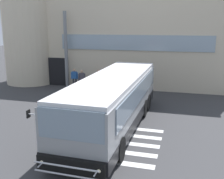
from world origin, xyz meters
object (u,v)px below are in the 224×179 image
at_px(bus_main_foreground, 114,102).
at_px(safety_bollard_yellow, 118,90).
at_px(passenger_near_column, 75,78).
at_px(entry_support_column, 66,50).
at_px(passenger_by_doorway, 82,79).
at_px(passenger_at_curb_edge, 99,79).

distance_m(bus_main_foreground, safety_bollard_yellow, 6.24).
xyz_separation_m(bus_main_foreground, safety_bollard_yellow, (-1.31, 6.04, -0.88)).
height_order(passenger_near_column, safety_bollard_yellow, passenger_near_column).
bearing_deg(safety_bollard_yellow, entry_support_column, 159.80).
bearing_deg(passenger_near_column, passenger_by_doorway, -28.79).
distance_m(passenger_by_doorway, safety_bollard_yellow, 3.47).
bearing_deg(passenger_by_doorway, bus_main_foreground, -57.20).
relative_size(entry_support_column, safety_bollard_yellow, 6.95).
height_order(bus_main_foreground, passenger_at_curb_edge, bus_main_foreground).
xyz_separation_m(passenger_by_doorway, passenger_at_curb_edge, (1.25, 0.49, 0.00)).
distance_m(entry_support_column, passenger_by_doorway, 2.83).
xyz_separation_m(bus_main_foreground, passenger_at_curb_edge, (-3.32, 7.59, -0.40)).
height_order(entry_support_column, passenger_near_column, entry_support_column).
relative_size(passenger_by_doorway, safety_bollard_yellow, 1.86).
height_order(bus_main_foreground, passenger_by_doorway, bus_main_foreground).
distance_m(passenger_near_column, passenger_at_curb_edge, 2.08).
xyz_separation_m(entry_support_column, passenger_near_column, (0.80, -0.29, -2.20)).
xyz_separation_m(bus_main_foreground, passenger_by_doorway, (-4.57, 7.10, -0.40)).
bearing_deg(entry_support_column, passenger_by_doorway, -24.59).
bearing_deg(entry_support_column, passenger_at_curb_edge, -5.06).
xyz_separation_m(passenger_near_column, safety_bollard_yellow, (4.09, -1.51, -0.48)).
relative_size(passenger_near_column, safety_bollard_yellow, 1.86).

